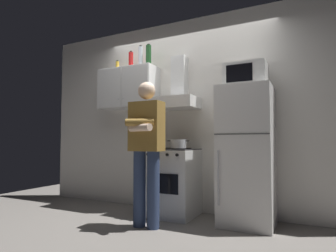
{
  "coord_description": "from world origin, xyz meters",
  "views": [
    {
      "loc": [
        1.55,
        -3.13,
        0.96
      ],
      "look_at": [
        0.0,
        0.0,
        1.15
      ],
      "focal_mm": 30.36,
      "sensor_mm": 36.0,
      "label": 1
    }
  ],
  "objects_px": {
    "refrigerator": "(247,155)",
    "microwave": "(246,76)",
    "bottle_soda_red": "(131,60)",
    "bottle_spice_jar": "(117,66)",
    "range_hood": "(177,95)",
    "upper_cabinet": "(128,89)",
    "stove_oven": "(173,182)",
    "cooking_pot": "(178,144)",
    "person_standing": "(146,147)",
    "bottle_wine_green": "(149,56)",
    "bottle_vodka_clear": "(141,57)"
  },
  "relations": [
    {
      "from": "upper_cabinet",
      "to": "bottle_soda_red",
      "type": "xyz_separation_m",
      "value": [
        0.03,
        0.02,
        0.43
      ]
    },
    {
      "from": "bottle_vodka_clear",
      "to": "bottle_wine_green",
      "type": "relative_size",
      "value": 0.97
    },
    {
      "from": "person_standing",
      "to": "refrigerator",
      "type": "bearing_deg",
      "value": 31.23
    },
    {
      "from": "refrigerator",
      "to": "range_hood",
      "type": "bearing_deg",
      "value": 172.45
    },
    {
      "from": "upper_cabinet",
      "to": "range_hood",
      "type": "distance_m",
      "value": 0.81
    },
    {
      "from": "bottle_vodka_clear",
      "to": "bottle_soda_red",
      "type": "distance_m",
      "value": 0.2
    },
    {
      "from": "range_hood",
      "to": "bottle_soda_red",
      "type": "xyz_separation_m",
      "value": [
        -0.77,
        0.02,
        0.58
      ]
    },
    {
      "from": "cooking_pot",
      "to": "bottle_vodka_clear",
      "type": "xyz_separation_m",
      "value": [
        -0.7,
        0.22,
        1.27
      ]
    },
    {
      "from": "upper_cabinet",
      "to": "bottle_spice_jar",
      "type": "bearing_deg",
      "value": 176.68
    },
    {
      "from": "cooking_pot",
      "to": "upper_cabinet",
      "type": "bearing_deg",
      "value": 165.27
    },
    {
      "from": "stove_oven",
      "to": "bottle_wine_green",
      "type": "bearing_deg",
      "value": 163.89
    },
    {
      "from": "refrigerator",
      "to": "person_standing",
      "type": "distance_m",
      "value": 1.17
    },
    {
      "from": "upper_cabinet",
      "to": "bottle_wine_green",
      "type": "bearing_deg",
      "value": 0.91
    },
    {
      "from": "bottle_wine_green",
      "to": "range_hood",
      "type": "bearing_deg",
      "value": -0.54
    },
    {
      "from": "stove_oven",
      "to": "person_standing",
      "type": "bearing_deg",
      "value": -94.72
    },
    {
      "from": "range_hood",
      "to": "bottle_vodka_clear",
      "type": "xyz_separation_m",
      "value": [
        -0.57,
        -0.02,
        0.6
      ]
    },
    {
      "from": "person_standing",
      "to": "bottle_spice_jar",
      "type": "bearing_deg",
      "value": 142.25
    },
    {
      "from": "microwave",
      "to": "bottle_wine_green",
      "type": "distance_m",
      "value": 1.48
    },
    {
      "from": "range_hood",
      "to": "person_standing",
      "type": "height_order",
      "value": "range_hood"
    },
    {
      "from": "bottle_spice_jar",
      "to": "range_hood",
      "type": "bearing_deg",
      "value": -0.62
    },
    {
      "from": "person_standing",
      "to": "bottle_wine_green",
      "type": "xyz_separation_m",
      "value": [
        -0.4,
        0.74,
        1.31
      ]
    },
    {
      "from": "upper_cabinet",
      "to": "stove_oven",
      "type": "xyz_separation_m",
      "value": [
        0.8,
        -0.13,
        -1.32
      ]
    },
    {
      "from": "bottle_soda_red",
      "to": "microwave",
      "type": "bearing_deg",
      "value": -4.21
    },
    {
      "from": "range_hood",
      "to": "bottle_vodka_clear",
      "type": "distance_m",
      "value": 0.83
    },
    {
      "from": "cooking_pot",
      "to": "range_hood",
      "type": "bearing_deg",
      "value": 117.88
    },
    {
      "from": "bottle_soda_red",
      "to": "bottle_wine_green",
      "type": "distance_m",
      "value": 0.32
    },
    {
      "from": "person_standing",
      "to": "bottle_vodka_clear",
      "type": "xyz_separation_m",
      "value": [
        -0.52,
        0.71,
        1.3
      ]
    },
    {
      "from": "stove_oven",
      "to": "refrigerator",
      "type": "height_order",
      "value": "refrigerator"
    },
    {
      "from": "stove_oven",
      "to": "person_standing",
      "type": "xyz_separation_m",
      "value": [
        -0.05,
        -0.61,
        0.47
      ]
    },
    {
      "from": "cooking_pot",
      "to": "stove_oven",
      "type": "bearing_deg",
      "value": 137.51
    },
    {
      "from": "cooking_pot",
      "to": "person_standing",
      "type": "bearing_deg",
      "value": -110.3
    },
    {
      "from": "bottle_soda_red",
      "to": "person_standing",
      "type": "bearing_deg",
      "value": -46.3
    },
    {
      "from": "range_hood",
      "to": "cooking_pot",
      "type": "xyz_separation_m",
      "value": [
        0.13,
        -0.25,
        -0.67
      ]
    },
    {
      "from": "upper_cabinet",
      "to": "cooking_pot",
      "type": "relative_size",
      "value": 3.0
    },
    {
      "from": "person_standing",
      "to": "bottle_soda_red",
      "type": "height_order",
      "value": "bottle_soda_red"
    },
    {
      "from": "microwave",
      "to": "person_standing",
      "type": "bearing_deg",
      "value": -148.0
    },
    {
      "from": "bottle_vodka_clear",
      "to": "bottle_soda_red",
      "type": "bearing_deg",
      "value": 168.0
    },
    {
      "from": "stove_oven",
      "to": "microwave",
      "type": "height_order",
      "value": "microwave"
    },
    {
      "from": "range_hood",
      "to": "microwave",
      "type": "xyz_separation_m",
      "value": [
        0.95,
        -0.11,
        0.14
      ]
    },
    {
      "from": "person_standing",
      "to": "bottle_spice_jar",
      "type": "height_order",
      "value": "bottle_spice_jar"
    },
    {
      "from": "upper_cabinet",
      "to": "microwave",
      "type": "relative_size",
      "value": 1.88
    },
    {
      "from": "stove_oven",
      "to": "bottle_soda_red",
      "type": "height_order",
      "value": "bottle_soda_red"
    },
    {
      "from": "bottle_wine_green",
      "to": "refrigerator",
      "type": "bearing_deg",
      "value": -5.3
    },
    {
      "from": "cooking_pot",
      "to": "bottle_wine_green",
      "type": "xyz_separation_m",
      "value": [
        -0.58,
        0.25,
        1.28
      ]
    },
    {
      "from": "stove_oven",
      "to": "bottle_spice_jar",
      "type": "distance_m",
      "value": 1.97
    },
    {
      "from": "range_hood",
      "to": "stove_oven",
      "type": "bearing_deg",
      "value": -90.0
    },
    {
      "from": "microwave",
      "to": "cooking_pot",
      "type": "xyz_separation_m",
      "value": [
        -0.82,
        -0.14,
        -0.81
      ]
    },
    {
      "from": "upper_cabinet",
      "to": "cooking_pot",
      "type": "distance_m",
      "value": 1.26
    },
    {
      "from": "stove_oven",
      "to": "microwave",
      "type": "distance_m",
      "value": 1.62
    },
    {
      "from": "refrigerator",
      "to": "microwave",
      "type": "bearing_deg",
      "value": 90.9
    }
  ]
}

